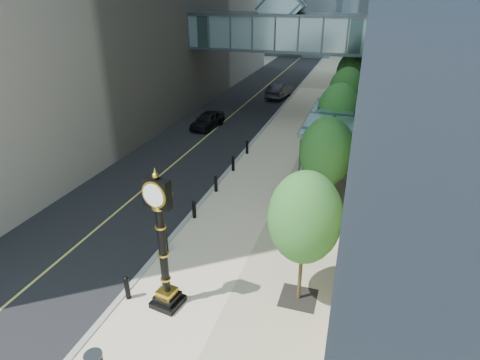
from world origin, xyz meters
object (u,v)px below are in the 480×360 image
(pedestrian, at_px, (305,197))
(car_far, at_px, (279,90))
(street_clock, at_px, (163,252))
(car_near, at_px, (207,120))

(pedestrian, bearing_deg, car_far, -95.32)
(car_far, bearing_deg, pedestrian, 112.59)
(street_clock, height_order, car_near, street_clock)
(street_clock, bearing_deg, pedestrian, 75.78)
(street_clock, xyz_separation_m, car_far, (-3.11, 33.29, -1.62))
(street_clock, height_order, car_far, street_clock)
(pedestrian, bearing_deg, street_clock, 45.57)
(pedestrian, xyz_separation_m, car_near, (-10.45, 12.00, -0.16))
(car_near, bearing_deg, car_far, 81.49)
(street_clock, distance_m, car_far, 33.47)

